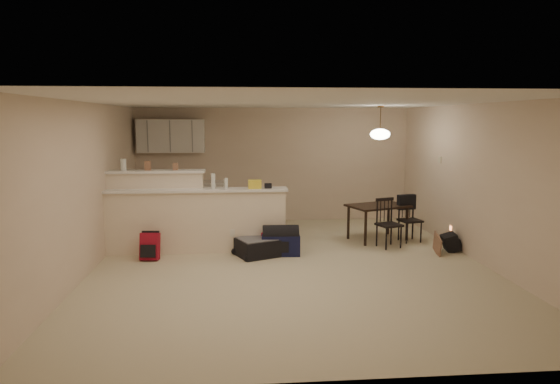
{
  "coord_description": "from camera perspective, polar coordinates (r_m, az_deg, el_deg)",
  "views": [
    {
      "loc": [
        -0.81,
        -7.49,
        2.25
      ],
      "look_at": [
        -0.1,
        0.7,
        1.05
      ],
      "focal_mm": 32.0,
      "sensor_mm": 36.0,
      "label": 1
    }
  ],
  "objects": [
    {
      "name": "kitchen_counter",
      "position": [
        10.9,
        -11.16,
        -1.36
      ],
      "size": [
        1.8,
        0.6,
        0.9
      ],
      "primitive_type": "cube",
      "color": "white",
      "rests_on": "ground"
    },
    {
      "name": "bottle_b",
      "position": [
        8.46,
        -6.17,
        0.99
      ],
      "size": [
        0.06,
        0.06,
        0.18
      ],
      "primitive_type": "cylinder",
      "color": "silver",
      "rests_on": "breakfast_bar"
    },
    {
      "name": "black_daypack",
      "position": [
        9.14,
        18.91,
        -5.48
      ],
      "size": [
        0.28,
        0.36,
        0.29
      ],
      "primitive_type": "cube",
      "rotation": [
        0.0,
        0.0,
        1.42
      ],
      "color": "black",
      "rests_on": "ground"
    },
    {
      "name": "suitcase",
      "position": [
        8.38,
        -1.91,
        -6.26
      ],
      "size": [
        1.0,
        0.84,
        0.29
      ],
      "primitive_type": "cube",
      "rotation": [
        0.0,
        0.0,
        0.41
      ],
      "color": "black",
      "rests_on": "ground"
    },
    {
      "name": "thermostat",
      "position": [
        9.83,
        17.8,
        3.53
      ],
      "size": [
        0.02,
        0.12,
        0.12
      ],
      "primitive_type": "cube",
      "color": "beige",
      "rests_on": "room"
    },
    {
      "name": "red_backpack",
      "position": [
        8.36,
        -14.64,
        -6.04
      ],
      "size": [
        0.31,
        0.21,
        0.44
      ],
      "primitive_type": "cube",
      "rotation": [
        0.0,
        0.0,
        -0.1
      ],
      "color": "maroon",
      "rests_on": "ground"
    },
    {
      "name": "breakfast_bar",
      "position": [
        8.68,
        -11.14,
        -2.75
      ],
      "size": [
        3.08,
        0.58,
        1.39
      ],
      "color": "#F2E0C4",
      "rests_on": "ground"
    },
    {
      "name": "bag_lump",
      "position": [
        8.47,
        -2.9,
        0.9
      ],
      "size": [
        0.22,
        0.18,
        0.14
      ],
      "primitive_type": "cube",
      "color": "#90644A",
      "rests_on": "breakfast_bar"
    },
    {
      "name": "upper_cabinets",
      "position": [
        10.91,
        -12.35,
        6.27
      ],
      "size": [
        1.4,
        0.34,
        0.7
      ],
      "primitive_type": "cube",
      "color": "white",
      "rests_on": "room"
    },
    {
      "name": "room",
      "position": [
        7.6,
        1.21,
        0.74
      ],
      "size": [
        7.0,
        7.02,
        2.5
      ],
      "color": "beige",
      "rests_on": "ground"
    },
    {
      "name": "pendant_lamp",
      "position": [
        9.37,
        11.37,
        6.55
      ],
      "size": [
        0.36,
        0.36,
        0.62
      ],
      "color": "brown",
      "rests_on": "room"
    },
    {
      "name": "navy_duffel",
      "position": [
        8.39,
        0.07,
        -6.03
      ],
      "size": [
        0.65,
        0.37,
        0.34
      ],
      "primitive_type": "cube",
      "rotation": [
        0.0,
        0.0,
        -0.05
      ],
      "color": "#13163C",
      "rests_on": "ground"
    },
    {
      "name": "jar",
      "position": [
        8.86,
        -17.47,
        3.0
      ],
      "size": [
        0.1,
        0.1,
        0.2
      ],
      "primitive_type": "cylinder",
      "color": "silver",
      "rests_on": "breakfast_bar"
    },
    {
      "name": "dining_chair_far",
      "position": [
        9.54,
        14.65,
        -3.02
      ],
      "size": [
        0.44,
        0.42,
        0.84
      ],
      "primitive_type": null,
      "rotation": [
        0.0,
        0.0,
        0.22
      ],
      "color": "black",
      "rests_on": "ground"
    },
    {
      "name": "pouch",
      "position": [
        8.48,
        -1.37,
        0.71
      ],
      "size": [
        0.12,
        0.1,
        0.08
      ],
      "primitive_type": "cube",
      "color": "#90644A",
      "rests_on": "breakfast_bar"
    },
    {
      "name": "cardboard_sheet",
      "position": [
        8.82,
        17.54,
        -5.76
      ],
      "size": [
        0.07,
        0.43,
        0.33
      ],
      "primitive_type": "cube",
      "rotation": [
        0.0,
        0.0,
        1.45
      ],
      "color": "#90644A",
      "rests_on": "ground"
    },
    {
      "name": "dining_chair_near",
      "position": [
        9.02,
        12.37,
        -3.52
      ],
      "size": [
        0.47,
        0.46,
        0.87
      ],
      "primitive_type": null,
      "rotation": [
        0.0,
        0.0,
        0.32
      ],
      "color": "black",
      "rests_on": "ground"
    },
    {
      "name": "bottle_a",
      "position": [
        8.46,
        -7.64,
        1.24
      ],
      "size": [
        0.07,
        0.07,
        0.26
      ],
      "primitive_type": "cylinder",
      "color": "silver",
      "rests_on": "breakfast_bar"
    },
    {
      "name": "dining_table",
      "position": [
        9.51,
        11.13,
        -1.93
      ],
      "size": [
        1.24,
        1.03,
        0.67
      ],
      "rotation": [
        0.0,
        0.0,
        0.34
      ],
      "color": "black",
      "rests_on": "ground"
    },
    {
      "name": "small_box",
      "position": [
        8.71,
        -11.86,
        2.86
      ],
      "size": [
        0.08,
        0.06,
        0.12
      ],
      "primitive_type": "cube",
      "color": "#90644A",
      "rests_on": "breakfast_bar"
    },
    {
      "name": "cereal_box",
      "position": [
        8.78,
        -14.88,
        2.93
      ],
      "size": [
        0.1,
        0.07,
        0.16
      ],
      "primitive_type": "cube",
      "color": "#90644A",
      "rests_on": "breakfast_bar"
    }
  ]
}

